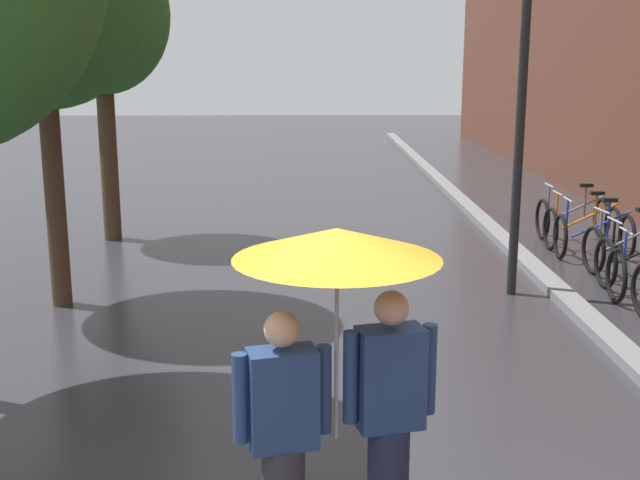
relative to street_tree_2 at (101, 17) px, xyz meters
name	(u,v)px	position (x,y,z in m)	size (l,w,h in m)	color
kerb_strip	(490,227)	(6.63, 0.60, -3.63)	(0.30, 36.00, 0.12)	slate
street_tree_2	(101,17)	(0.00, 0.00, 0.00)	(2.24, 2.24, 5.01)	#473323
parked_bicycle_5	(627,248)	(7.94, -2.34, -3.31)	(1.15, 0.81, 0.96)	black
parked_bicycle_6	(594,235)	(7.75, -1.50, -3.31)	(1.11, 0.75, 0.96)	black
parked_bicycle_7	(582,227)	(7.77, -0.88, -3.31)	(1.09, 0.71, 0.96)	black
parked_bicycle_8	(572,217)	(7.87, -0.08, -3.31)	(1.09, 0.72, 0.96)	black
couple_under_umbrella	(338,338)	(3.53, -9.06, -2.25)	(1.22, 1.21, 2.09)	#2D2D33
street_lamp_post	(522,96)	(6.03, -3.37, -1.11)	(0.24, 0.24, 4.42)	black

